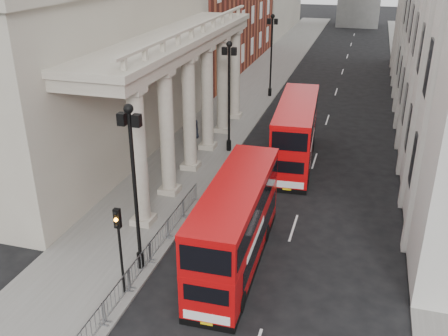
{
  "coord_description": "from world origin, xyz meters",
  "views": [
    {
      "loc": [
        9.01,
        -14.49,
        14.55
      ],
      "look_at": [
        1.71,
        10.68,
        2.88
      ],
      "focal_mm": 40.0,
      "sensor_mm": 36.0,
      "label": 1
    }
  ],
  "objects_px": {
    "traffic_light": "(119,236)",
    "pedestrian_a": "(169,157)",
    "lamp_post_north": "(271,50)",
    "pedestrian_c": "(195,129)",
    "lamp_post_mid": "(229,90)",
    "lamp_post_south": "(134,179)",
    "bus_far": "(296,132)",
    "pedestrian_b": "(187,134)",
    "bus_near": "(236,223)"
  },
  "relations": [
    {
      "from": "lamp_post_south",
      "to": "pedestrian_c",
      "type": "relative_size",
      "value": 5.31
    },
    {
      "from": "lamp_post_north",
      "to": "bus_near",
      "type": "bearing_deg",
      "value": -81.88
    },
    {
      "from": "pedestrian_b",
      "to": "bus_far",
      "type": "bearing_deg",
      "value": -174.14
    },
    {
      "from": "lamp_post_mid",
      "to": "bus_far",
      "type": "distance_m",
      "value": 5.79
    },
    {
      "from": "bus_near",
      "to": "bus_far",
      "type": "xyz_separation_m",
      "value": [
        0.86,
        13.5,
        0.11
      ]
    },
    {
      "from": "pedestrian_a",
      "to": "lamp_post_south",
      "type": "bearing_deg",
      "value": -83.94
    },
    {
      "from": "traffic_light",
      "to": "pedestrian_b",
      "type": "bearing_deg",
      "value": 101.3
    },
    {
      "from": "traffic_light",
      "to": "bus_near",
      "type": "bearing_deg",
      "value": 42.65
    },
    {
      "from": "bus_near",
      "to": "pedestrian_c",
      "type": "relative_size",
      "value": 6.46
    },
    {
      "from": "lamp_post_south",
      "to": "bus_far",
      "type": "relative_size",
      "value": 0.78
    },
    {
      "from": "pedestrian_b",
      "to": "pedestrian_a",
      "type": "bearing_deg",
      "value": 107.94
    },
    {
      "from": "lamp_post_north",
      "to": "pedestrian_c",
      "type": "height_order",
      "value": "lamp_post_north"
    },
    {
      "from": "bus_near",
      "to": "pedestrian_b",
      "type": "xyz_separation_m",
      "value": [
        -7.89,
        14.58,
        -1.35
      ]
    },
    {
      "from": "lamp_post_south",
      "to": "bus_far",
      "type": "distance_m",
      "value": 16.39
    },
    {
      "from": "lamp_post_mid",
      "to": "lamp_post_north",
      "type": "bearing_deg",
      "value": 90.0
    },
    {
      "from": "bus_near",
      "to": "pedestrian_b",
      "type": "bearing_deg",
      "value": 117.16
    },
    {
      "from": "lamp_post_north",
      "to": "pedestrian_b",
      "type": "height_order",
      "value": "lamp_post_north"
    },
    {
      "from": "traffic_light",
      "to": "bus_far",
      "type": "height_order",
      "value": "bus_far"
    },
    {
      "from": "lamp_post_north",
      "to": "pedestrian_b",
      "type": "distance_m",
      "value": 16.46
    },
    {
      "from": "bus_near",
      "to": "lamp_post_south",
      "type": "bearing_deg",
      "value": -157.96
    },
    {
      "from": "bus_far",
      "to": "bus_near",
      "type": "bearing_deg",
      "value": -97.48
    },
    {
      "from": "lamp_post_north",
      "to": "traffic_light",
      "type": "height_order",
      "value": "lamp_post_north"
    },
    {
      "from": "bus_near",
      "to": "pedestrian_a",
      "type": "xyz_separation_m",
      "value": [
        -7.46,
        9.66,
        -1.29
      ]
    },
    {
      "from": "lamp_post_south",
      "to": "pedestrian_b",
      "type": "distance_m",
      "value": 17.29
    },
    {
      "from": "pedestrian_c",
      "to": "bus_far",
      "type": "bearing_deg",
      "value": 12.8
    },
    {
      "from": "bus_near",
      "to": "pedestrian_a",
      "type": "bearing_deg",
      "value": 126.41
    },
    {
      "from": "lamp_post_north",
      "to": "pedestrian_a",
      "type": "distance_m",
      "value": 21.1
    },
    {
      "from": "bus_far",
      "to": "pedestrian_c",
      "type": "height_order",
      "value": "bus_far"
    },
    {
      "from": "traffic_light",
      "to": "pedestrian_a",
      "type": "bearing_deg",
      "value": 103.53
    },
    {
      "from": "pedestrian_b",
      "to": "lamp_post_north",
      "type": "bearing_deg",
      "value": -90.04
    },
    {
      "from": "traffic_light",
      "to": "pedestrian_c",
      "type": "xyz_separation_m",
      "value": [
        -3.46,
        19.83,
        -2.2
      ]
    },
    {
      "from": "pedestrian_b",
      "to": "pedestrian_c",
      "type": "bearing_deg",
      "value": -86.55
    },
    {
      "from": "lamp_post_mid",
      "to": "pedestrian_c",
      "type": "bearing_deg",
      "value": 151.61
    },
    {
      "from": "traffic_light",
      "to": "pedestrian_b",
      "type": "height_order",
      "value": "traffic_light"
    },
    {
      "from": "lamp_post_north",
      "to": "pedestrian_c",
      "type": "xyz_separation_m",
      "value": [
        -3.36,
        -14.19,
        -4.01
      ]
    },
    {
      "from": "lamp_post_mid",
      "to": "pedestrian_c",
      "type": "xyz_separation_m",
      "value": [
        -3.36,
        1.81,
        -4.01
      ]
    },
    {
      "from": "lamp_post_south",
      "to": "pedestrian_b",
      "type": "height_order",
      "value": "lamp_post_south"
    },
    {
      "from": "pedestrian_a",
      "to": "pedestrian_c",
      "type": "relative_size",
      "value": 1.09
    },
    {
      "from": "bus_far",
      "to": "pedestrian_b",
      "type": "distance_m",
      "value": 8.94
    },
    {
      "from": "bus_far",
      "to": "lamp_post_south",
      "type": "bearing_deg",
      "value": -112.42
    },
    {
      "from": "lamp_post_mid",
      "to": "lamp_post_south",
      "type": "bearing_deg",
      "value": -90.0
    },
    {
      "from": "lamp_post_mid",
      "to": "pedestrian_b",
      "type": "bearing_deg",
      "value": 173.1
    },
    {
      "from": "lamp_post_north",
      "to": "pedestrian_a",
      "type": "height_order",
      "value": "lamp_post_north"
    },
    {
      "from": "lamp_post_north",
      "to": "traffic_light",
      "type": "xyz_separation_m",
      "value": [
        0.1,
        -34.02,
        -1.8
      ]
    },
    {
      "from": "bus_far",
      "to": "pedestrian_a",
      "type": "relative_size",
      "value": 6.24
    },
    {
      "from": "lamp_post_south",
      "to": "bus_near",
      "type": "relative_size",
      "value": 0.82
    },
    {
      "from": "traffic_light",
      "to": "pedestrian_a",
      "type": "xyz_separation_m",
      "value": [
        -3.26,
        13.54,
        -2.13
      ]
    },
    {
      "from": "lamp_post_mid",
      "to": "lamp_post_north",
      "type": "distance_m",
      "value": 16.0
    },
    {
      "from": "pedestrian_a",
      "to": "pedestrian_c",
      "type": "xyz_separation_m",
      "value": [
        -0.2,
        6.3,
        -0.07
      ]
    },
    {
      "from": "traffic_light",
      "to": "pedestrian_c",
      "type": "bearing_deg",
      "value": 99.89
    }
  ]
}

